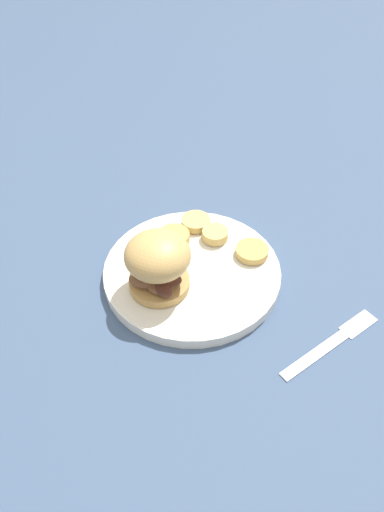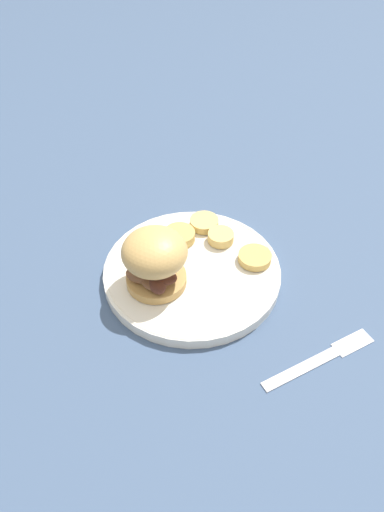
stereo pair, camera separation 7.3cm
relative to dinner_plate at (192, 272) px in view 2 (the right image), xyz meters
name	(u,v)px [view 2 (the right image)]	position (x,y,z in m)	size (l,w,h in m)	color
ground_plane	(192,276)	(0.00, 0.00, -0.01)	(4.00, 4.00, 0.00)	#3D5170
dinner_plate	(192,272)	(0.00, 0.00, 0.00)	(0.27, 0.27, 0.02)	white
sandwich	(154,259)	(0.01, 0.06, 0.06)	(0.09, 0.09, 0.09)	tan
potato_round_0	(204,223)	(0.06, -0.08, 0.01)	(0.05, 0.05, 0.01)	#DBB766
potato_round_1	(221,237)	(0.01, -0.07, 0.02)	(0.04, 0.04, 0.02)	#DBB766
potato_round_2	(179,236)	(0.06, -0.03, 0.02)	(0.05, 0.05, 0.02)	tan
potato_round_3	(255,257)	(-0.05, -0.08, 0.01)	(0.05, 0.05, 0.01)	tan
fork	(321,359)	(-0.23, -0.02, -0.01)	(0.06, 0.17, 0.00)	silver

